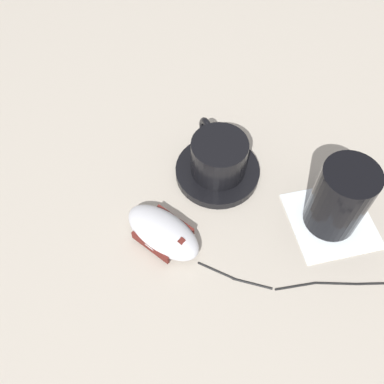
# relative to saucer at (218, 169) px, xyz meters

# --- Properties ---
(ground_plane) EXTENTS (3.00, 3.00, 0.00)m
(ground_plane) POSITION_rel_saucer_xyz_m (-0.08, 0.00, -0.01)
(ground_plane) COLOR #B2A899
(saucer) EXTENTS (0.13, 0.13, 0.01)m
(saucer) POSITION_rel_saucer_xyz_m (0.00, 0.00, 0.00)
(saucer) COLOR black
(saucer) RESTS_ON ground
(coffee_cup) EXTENTS (0.09, 0.10, 0.06)m
(coffee_cup) POSITION_rel_saucer_xyz_m (0.00, 0.00, 0.04)
(coffee_cup) COLOR black
(coffee_cup) RESTS_ON saucer
(computer_mouse) EXTENTS (0.13, 0.10, 0.03)m
(computer_mouse) POSITION_rel_saucer_xyz_m (0.05, 0.13, 0.01)
(computer_mouse) COLOR silver
(computer_mouse) RESTS_ON ground
(mouse_cable) EXTENTS (0.40, 0.08, 0.00)m
(mouse_cable) POSITION_rel_saucer_xyz_m (-0.21, 0.15, -0.01)
(mouse_cable) COLOR black
(mouse_cable) RESTS_ON ground
(napkin_under_glass) EXTENTS (0.16, 0.16, 0.00)m
(napkin_under_glass) POSITION_rel_saucer_xyz_m (-0.18, 0.05, -0.01)
(napkin_under_glass) COLOR white
(napkin_under_glass) RESTS_ON ground
(drinking_glass) EXTENTS (0.08, 0.08, 0.11)m
(drinking_glass) POSITION_rel_saucer_xyz_m (-0.17, 0.05, 0.05)
(drinking_glass) COLOR black
(drinking_glass) RESTS_ON napkin_under_glass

